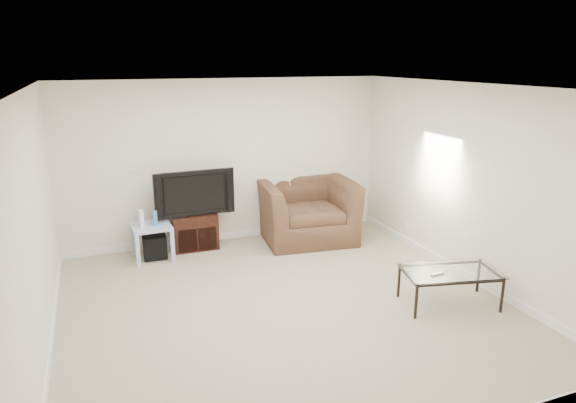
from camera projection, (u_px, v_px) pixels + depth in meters
name	position (u px, v px, depth m)	size (l,w,h in m)	color
floor	(285.00, 306.00, 5.98)	(5.00, 5.00, 0.00)	tan
ceiling	(284.00, 87.00, 5.31)	(5.00, 5.00, 0.00)	white
wall_back	(227.00, 161.00, 7.89)	(5.00, 0.02, 2.50)	silver
wall_left	(34.00, 229.00, 4.78)	(0.02, 5.00, 2.50)	silver
wall_right	(469.00, 184.00, 6.51)	(0.02, 5.00, 2.50)	silver
plate_back	(133.00, 168.00, 7.40)	(0.12, 0.02, 0.12)	white
plate_right_switch	(398.00, 161.00, 7.94)	(0.02, 0.09, 0.13)	white
plate_right_outlet	(406.00, 225.00, 7.93)	(0.02, 0.08, 0.12)	white
tv_stand	(195.00, 230.00, 7.75)	(0.66, 0.46, 0.55)	black
dvd_player	(194.00, 220.00, 7.67)	(0.34, 0.24, 0.05)	black
television	(193.00, 192.00, 7.56)	(1.10, 0.22, 0.68)	black
side_table	(152.00, 242.00, 7.32)	(0.53, 0.53, 0.51)	silver
subwoofer	(155.00, 246.00, 7.38)	(0.33, 0.33, 0.33)	black
game_console	(141.00, 219.00, 7.16)	(0.05, 0.17, 0.23)	white
game_case	(155.00, 218.00, 7.23)	(0.05, 0.15, 0.20)	#337FCC
recliner	(307.00, 200.00, 8.05)	(1.45, 0.94, 1.26)	#4B311B
coffee_table	(449.00, 287.00, 5.97)	(1.09, 0.62, 0.43)	black
remote	(437.00, 274.00, 5.78)	(0.17, 0.05, 0.02)	#B2B2B7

